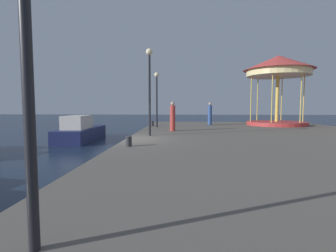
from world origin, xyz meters
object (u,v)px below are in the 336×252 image
(carousel, at_px, (278,73))
(bollard_north, at_px, (152,124))
(lamp_post_far_end, at_px, (157,90))
(bollard_center, at_px, (129,141))
(person_near_carousel, at_px, (173,117))
(motorboat_navy, at_px, (80,131))
(lamp_post_mid_promenade, at_px, (149,77))
(person_far_corner, at_px, (210,114))

(carousel, xyz_separation_m, bollard_north, (-10.23, -1.50, -4.11))
(carousel, bearing_deg, lamp_post_far_end, -165.25)
(bollard_center, bearing_deg, lamp_post_far_end, 88.51)
(bollard_center, xyz_separation_m, bollard_north, (-0.23, 10.23, 0.00))
(carousel, xyz_separation_m, person_near_carousel, (-8.48, -5.38, -3.44))
(lamp_post_far_end, bearing_deg, motorboat_navy, -159.71)
(bollard_north, relative_size, person_near_carousel, 0.22)
(motorboat_navy, bearing_deg, lamp_post_mid_promenade, -34.29)
(carousel, distance_m, bollard_north, 11.12)
(carousel, height_order, bollard_center, carousel)
(lamp_post_far_end, bearing_deg, bollard_north, 113.70)
(motorboat_navy, distance_m, bollard_north, 5.52)
(lamp_post_mid_promenade, bearing_deg, person_far_corner, 62.97)
(bollard_north, bearing_deg, lamp_post_far_end, -66.30)
(carousel, xyz_separation_m, lamp_post_mid_promenade, (-9.62, -8.04, -1.19))
(lamp_post_mid_promenade, distance_m, lamp_post_far_end, 5.48)
(carousel, relative_size, lamp_post_mid_promenade, 1.24)
(bollard_center, height_order, person_near_carousel, person_near_carousel)
(lamp_post_mid_promenade, distance_m, bollard_north, 7.18)
(lamp_post_mid_promenade, bearing_deg, person_near_carousel, 66.80)
(lamp_post_mid_promenade, bearing_deg, motorboat_navy, 145.71)
(person_near_carousel, bearing_deg, lamp_post_mid_promenade, -113.20)
(motorboat_navy, distance_m, carousel, 16.15)
(person_near_carousel, relative_size, person_far_corner, 0.98)
(lamp_post_far_end, height_order, bollard_center, lamp_post_far_end)
(motorboat_navy, relative_size, lamp_post_mid_promenade, 1.24)
(lamp_post_mid_promenade, bearing_deg, lamp_post_far_end, 91.44)
(lamp_post_mid_promenade, relative_size, person_near_carousel, 2.47)
(person_near_carousel, distance_m, person_far_corner, 6.14)
(motorboat_navy, bearing_deg, bollard_center, -56.17)
(lamp_post_mid_promenade, bearing_deg, bollard_center, -95.81)
(carousel, relative_size, person_near_carousel, 3.07)
(carousel, bearing_deg, bollard_north, -171.63)
(carousel, height_order, lamp_post_mid_promenade, carousel)
(bollard_center, xyz_separation_m, person_far_corner, (4.48, 11.74, 0.69))
(carousel, height_order, person_far_corner, carousel)
(lamp_post_far_end, xyz_separation_m, bollard_north, (-0.47, 1.06, -2.61))
(lamp_post_mid_promenade, bearing_deg, bollard_north, 95.29)
(carousel, xyz_separation_m, bollard_center, (-10.00, -11.73, -4.11))
(carousel, xyz_separation_m, person_far_corner, (-5.51, 0.01, -3.42))
(lamp_post_far_end, bearing_deg, lamp_post_mid_promenade, -88.56)
(lamp_post_mid_promenade, relative_size, person_far_corner, 2.43)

